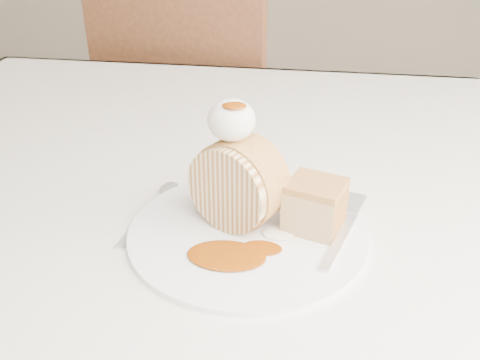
# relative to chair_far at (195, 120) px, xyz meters

# --- Properties ---
(table) EXTENTS (1.40, 0.90, 0.75)m
(table) POSITION_rel_chair_far_xyz_m (0.30, -0.64, 0.12)
(table) COLOR silver
(table) RESTS_ON ground
(chair_far) EXTENTS (0.50, 0.50, 0.94)m
(chair_far) POSITION_rel_chair_far_xyz_m (0.00, 0.00, 0.00)
(chair_far) COLOR brown
(chair_far) RESTS_ON ground
(plate) EXTENTS (0.34, 0.34, 0.01)m
(plate) POSITION_rel_chair_far_xyz_m (0.26, -0.84, 0.22)
(plate) COLOR white
(plate) RESTS_ON table
(roulade_slice) EXTENTS (0.11, 0.10, 0.10)m
(roulade_slice) POSITION_rel_chair_far_xyz_m (0.25, -0.82, 0.27)
(roulade_slice) COLOR beige
(roulade_slice) RESTS_ON plate
(cake_chunk) EXTENTS (0.07, 0.07, 0.05)m
(cake_chunk) POSITION_rel_chair_far_xyz_m (0.34, -0.82, 0.25)
(cake_chunk) COLOR #C9844C
(cake_chunk) RESTS_ON plate
(whipped_cream) EXTENTS (0.05, 0.05, 0.05)m
(whipped_cream) POSITION_rel_chair_far_xyz_m (0.24, -0.81, 0.34)
(whipped_cream) COLOR silver
(whipped_cream) RESTS_ON roulade_slice
(caramel_drizzle) EXTENTS (0.03, 0.02, 0.01)m
(caramel_drizzle) POSITION_rel_chair_far_xyz_m (0.25, -0.82, 0.37)
(caramel_drizzle) COLOR #7D3505
(caramel_drizzle) RESTS_ON whipped_cream
(caramel_pool) EXTENTS (0.10, 0.08, 0.00)m
(caramel_pool) POSITION_rel_chair_far_xyz_m (0.25, -0.89, 0.22)
(caramel_pool) COLOR #7D3505
(caramel_pool) RESTS_ON plate
(fork) EXTENTS (0.07, 0.16, 0.00)m
(fork) POSITION_rel_chair_far_xyz_m (0.36, -0.85, 0.22)
(fork) COLOR silver
(fork) RESTS_ON plate
(spoon) EXTENTS (0.04, 0.15, 0.00)m
(spoon) POSITION_rel_chair_far_xyz_m (0.14, -0.83, 0.21)
(spoon) COLOR silver
(spoon) RESTS_ON table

